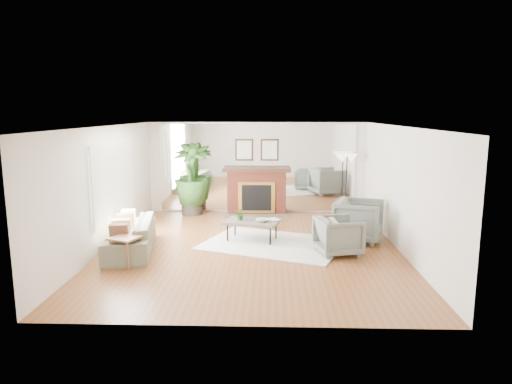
{
  "coord_description": "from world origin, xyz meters",
  "views": [
    {
      "loc": [
        0.38,
        -9.09,
        2.79
      ],
      "look_at": [
        0.06,
        0.6,
        1.07
      ],
      "focal_mm": 32.0,
      "sensor_mm": 36.0,
      "label": 1
    }
  ],
  "objects_px": {
    "armchair_front": "(338,236)",
    "floor_lamp": "(347,163)",
    "sofa": "(130,236)",
    "armchair_back": "(359,220)",
    "coffee_table": "(252,222)",
    "side_table": "(126,241)",
    "potted_ficus": "(191,177)",
    "fireplace": "(257,190)"
  },
  "relations": [
    {
      "from": "sofa",
      "to": "floor_lamp",
      "type": "xyz_separation_m",
      "value": [
        4.87,
        3.37,
        1.11
      ]
    },
    {
      "from": "sofa",
      "to": "armchair_back",
      "type": "xyz_separation_m",
      "value": [
        4.75,
        0.88,
        0.14
      ]
    },
    {
      "from": "fireplace",
      "to": "sofa",
      "type": "xyz_separation_m",
      "value": [
        -2.45,
        -3.53,
        -0.34
      ]
    },
    {
      "from": "coffee_table",
      "to": "floor_lamp",
      "type": "bearing_deg",
      "value": 46.79
    },
    {
      "from": "fireplace",
      "to": "floor_lamp",
      "type": "xyz_separation_m",
      "value": [
        2.42,
        -0.16,
        0.77
      ]
    },
    {
      "from": "potted_ficus",
      "to": "armchair_back",
      "type": "bearing_deg",
      "value": -31.41
    },
    {
      "from": "side_table",
      "to": "potted_ficus",
      "type": "relative_size",
      "value": 0.32
    },
    {
      "from": "armchair_back",
      "to": "armchair_front",
      "type": "distance_m",
      "value": 1.13
    },
    {
      "from": "armchair_front",
      "to": "floor_lamp",
      "type": "relative_size",
      "value": 0.49
    },
    {
      "from": "side_table",
      "to": "potted_ficus",
      "type": "distance_m",
      "value": 4.33
    },
    {
      "from": "fireplace",
      "to": "sofa",
      "type": "distance_m",
      "value": 4.31
    },
    {
      "from": "armchair_front",
      "to": "side_table",
      "type": "bearing_deg",
      "value": 87.57
    },
    {
      "from": "fireplace",
      "to": "potted_ficus",
      "type": "relative_size",
      "value": 1.05
    },
    {
      "from": "sofa",
      "to": "fireplace",
      "type": "bearing_deg",
      "value": 134.98
    },
    {
      "from": "fireplace",
      "to": "armchair_front",
      "type": "xyz_separation_m",
      "value": [
        1.72,
        -3.61,
        -0.28
      ]
    },
    {
      "from": "side_table",
      "to": "potted_ficus",
      "type": "xyz_separation_m",
      "value": [
        0.48,
        4.27,
        0.58
      ]
    },
    {
      "from": "sofa",
      "to": "armchair_back",
      "type": "relative_size",
      "value": 2.19
    },
    {
      "from": "coffee_table",
      "to": "sofa",
      "type": "relative_size",
      "value": 0.59
    },
    {
      "from": "fireplace",
      "to": "armchair_front",
      "type": "height_order",
      "value": "fireplace"
    },
    {
      "from": "armchair_front",
      "to": "coffee_table",
      "type": "bearing_deg",
      "value": 49.77
    },
    {
      "from": "armchair_front",
      "to": "armchair_back",
      "type": "bearing_deg",
      "value": -44.73
    },
    {
      "from": "coffee_table",
      "to": "side_table",
      "type": "distance_m",
      "value": 2.79
    },
    {
      "from": "armchair_front",
      "to": "side_table",
      "type": "relative_size",
      "value": 1.31
    },
    {
      "from": "coffee_table",
      "to": "potted_ficus",
      "type": "distance_m",
      "value": 3.19
    },
    {
      "from": "sofa",
      "to": "armchair_back",
      "type": "bearing_deg",
      "value": 90.29
    },
    {
      "from": "fireplace",
      "to": "side_table",
      "type": "height_order",
      "value": "fireplace"
    },
    {
      "from": "sofa",
      "to": "potted_ficus",
      "type": "distance_m",
      "value": 3.51
    },
    {
      "from": "armchair_front",
      "to": "floor_lamp",
      "type": "xyz_separation_m",
      "value": [
        0.7,
        3.45,
        1.05
      ]
    },
    {
      "from": "armchair_back",
      "to": "floor_lamp",
      "type": "relative_size",
      "value": 0.6
    },
    {
      "from": "sofa",
      "to": "side_table",
      "type": "distance_m",
      "value": 0.93
    },
    {
      "from": "potted_ficus",
      "to": "armchair_front",
      "type": "bearing_deg",
      "value": -44.63
    },
    {
      "from": "coffee_table",
      "to": "side_table",
      "type": "bearing_deg",
      "value": -143.15
    },
    {
      "from": "armchair_back",
      "to": "armchair_front",
      "type": "relative_size",
      "value": 1.21
    },
    {
      "from": "sofa",
      "to": "armchair_back",
      "type": "distance_m",
      "value": 4.83
    },
    {
      "from": "floor_lamp",
      "to": "coffee_table",
      "type": "bearing_deg",
      "value": -133.21
    },
    {
      "from": "coffee_table",
      "to": "side_table",
      "type": "relative_size",
      "value": 2.04
    },
    {
      "from": "floor_lamp",
      "to": "fireplace",
      "type": "bearing_deg",
      "value": 176.24
    },
    {
      "from": "coffee_table",
      "to": "potted_ficus",
      "type": "xyz_separation_m",
      "value": [
        -1.75,
        2.59,
        0.62
      ]
    },
    {
      "from": "sofa",
      "to": "armchair_front",
      "type": "height_order",
      "value": "armchair_front"
    },
    {
      "from": "armchair_back",
      "to": "floor_lamp",
      "type": "distance_m",
      "value": 2.67
    },
    {
      "from": "sofa",
      "to": "side_table",
      "type": "bearing_deg",
      "value": 2.09
    },
    {
      "from": "coffee_table",
      "to": "armchair_back",
      "type": "height_order",
      "value": "armchair_back"
    }
  ]
}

